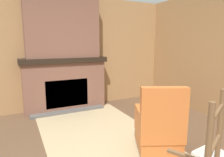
{
  "coord_description": "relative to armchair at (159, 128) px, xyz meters",
  "views": [
    {
      "loc": [
        2.04,
        -1.03,
        1.54
      ],
      "look_at": [
        -1.21,
        0.58,
        0.9
      ],
      "focal_mm": 32.0,
      "sensor_mm": 36.0,
      "label": 1
    }
  ],
  "objects": [
    {
      "name": "area_rug",
      "position": [
        -0.49,
        -0.55,
        -0.36
      ],
      "size": [
        3.74,
        1.8,
        0.01
      ],
      "color": "tan",
      "rests_on": "ground"
    },
    {
      "name": "wood_panel_wall_left",
      "position": [
        -2.68,
        -0.73,
        0.95
      ],
      "size": [
        0.06,
        5.97,
        2.64
      ],
      "color": "#9E7247",
      "rests_on": "ground"
    },
    {
      "name": "chimney_breast",
      "position": [
        -2.46,
        -0.73,
        1.55
      ],
      "size": [
        0.33,
        1.6,
        1.4
      ],
      "color": "brown",
      "rests_on": "fireplace_hearth"
    },
    {
      "name": "storage_case",
      "position": [
        -2.5,
        -0.3,
        0.93
      ],
      "size": [
        0.13,
        0.24,
        0.14
      ],
      "color": "brown",
      "rests_on": "fireplace_hearth"
    },
    {
      "name": "oil_lamp_vase",
      "position": [
        -2.5,
        -1.29,
        0.95
      ],
      "size": [
        0.13,
        0.13,
        0.26
      ],
      "color": "silver",
      "rests_on": "fireplace_hearth"
    },
    {
      "name": "decorative_plate_on_mantel",
      "position": [
        -2.52,
        -0.76,
        1.0
      ],
      "size": [
        0.07,
        0.29,
        0.29
      ],
      "color": "red",
      "rests_on": "fireplace_hearth"
    },
    {
      "name": "firewood_stack",
      "position": [
        -1.14,
        1.27,
        -0.28
      ],
      "size": [
        0.44,
        0.46,
        0.24
      ],
      "rotation": [
        0.0,
        0.0,
        -0.14
      ],
      "color": "brown",
      "rests_on": "ground"
    },
    {
      "name": "armchair",
      "position": [
        0.0,
        0.0,
        0.0
      ],
      "size": [
        0.81,
        0.8,
        1.0
      ],
      "rotation": [
        0.0,
        0.0,
        2.7
      ],
      "color": "#C6662D",
      "rests_on": "ground"
    },
    {
      "name": "fireplace_hearth",
      "position": [
        -2.45,
        -0.73,
        0.24
      ],
      "size": [
        0.59,
        1.92,
        1.22
      ],
      "color": "brown",
      "rests_on": "ground"
    }
  ]
}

